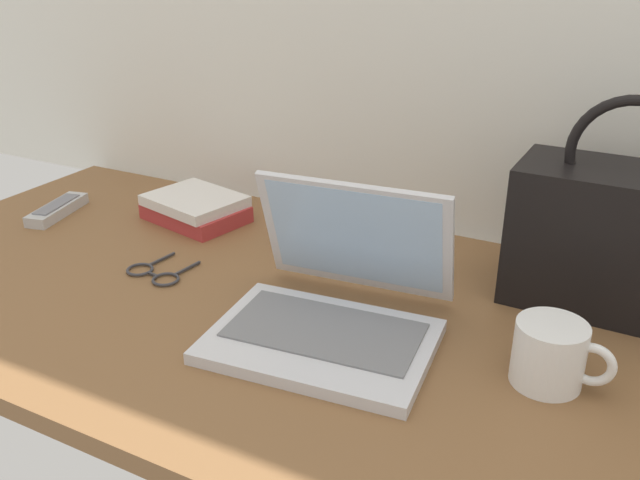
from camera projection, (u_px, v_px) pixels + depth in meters
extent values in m
cube|color=brown|center=(293.00, 312.00, 1.07)|extent=(1.60, 0.76, 0.03)
cube|color=silver|center=(321.00, 342.00, 0.95)|extent=(0.33, 0.25, 0.02)
cube|color=slate|center=(325.00, 330.00, 0.95)|extent=(0.28, 0.16, 0.00)
cube|color=silver|center=(356.00, 236.00, 1.02)|extent=(0.31, 0.10, 0.19)
cube|color=#A5C6EA|center=(355.00, 237.00, 1.02)|extent=(0.27, 0.08, 0.17)
cylinder|color=white|center=(549.00, 354.00, 0.86)|extent=(0.09, 0.09, 0.09)
torus|color=white|center=(591.00, 365.00, 0.84)|extent=(0.06, 0.01, 0.06)
cylinder|color=brown|center=(553.00, 329.00, 0.84)|extent=(0.08, 0.08, 0.00)
cube|color=#B7B7B7|center=(57.00, 210.00, 1.40)|extent=(0.08, 0.17, 0.02)
cube|color=slate|center=(56.00, 204.00, 1.39)|extent=(0.06, 0.12, 0.00)
cube|color=#4C4C51|center=(317.00, 231.00, 1.30)|extent=(0.13, 0.16, 0.02)
cube|color=slate|center=(317.00, 225.00, 1.29)|extent=(0.09, 0.12, 0.00)
torus|color=#333338|center=(140.00, 269.00, 1.16)|extent=(0.05, 0.05, 0.01)
torus|color=#333338|center=(166.00, 279.00, 1.13)|extent=(0.05, 0.05, 0.01)
cube|color=#333338|center=(153.00, 274.00, 1.15)|extent=(0.02, 0.01, 0.00)
cube|color=#333338|center=(162.00, 259.00, 1.20)|extent=(0.01, 0.06, 0.00)
cube|color=#333338|center=(188.00, 268.00, 1.17)|extent=(0.01, 0.06, 0.00)
cube|color=black|center=(614.00, 240.00, 1.02)|extent=(0.30, 0.17, 0.22)
torus|color=black|center=(630.00, 158.00, 0.96)|extent=(0.18, 0.02, 0.18)
cube|color=#B23333|center=(196.00, 213.00, 1.37)|extent=(0.22, 0.18, 0.03)
cube|color=silver|center=(195.00, 201.00, 1.36)|extent=(0.21, 0.18, 0.02)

